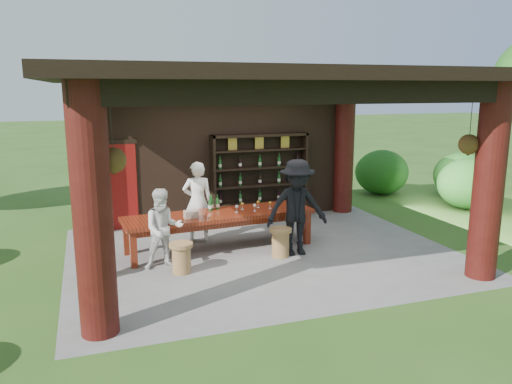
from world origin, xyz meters
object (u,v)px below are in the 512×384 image
object	(u,v)px
stool_near_left	(181,257)
host	(198,202)
tasting_table	(220,218)
guest_woman	(164,229)
wine_shelf	(260,177)
stool_near_right	(280,242)
napkin_basket	(191,214)
stool_far_left	(101,265)
guest_man	(297,208)

from	to	relation	value
stool_near_left	host	distance (m)	1.98
tasting_table	stool_near_left	world-z (taller)	tasting_table
host	guest_woman	xyz separation A→B (m)	(-0.93, -1.39, -0.12)
tasting_table	stool_near_left	size ratio (longest dim) A/B	7.10
wine_shelf	stool_near_right	world-z (taller)	wine_shelf
tasting_table	stool_near_right	bearing A→B (deg)	-40.00
napkin_basket	guest_woman	bearing A→B (deg)	-139.14
wine_shelf	host	size ratio (longest dim) A/B	1.41
stool_near_left	host	bearing A→B (deg)	68.65
stool_near_left	stool_near_right	world-z (taller)	stool_near_right
guest_woman	stool_far_left	bearing A→B (deg)	-170.44
tasting_table	stool_near_left	distance (m)	1.50
guest_man	host	bearing A→B (deg)	142.39
stool_near_right	host	bearing A→B (deg)	130.18
stool_far_left	wine_shelf	bearing A→B (deg)	36.20
stool_near_left	tasting_table	bearing A→B (deg)	47.68
guest_man	tasting_table	bearing A→B (deg)	154.04
stool_near_left	guest_woman	bearing A→B (deg)	122.78
guest_man	stool_near_left	bearing A→B (deg)	-168.31
stool_near_left	stool_far_left	bearing A→B (deg)	172.16
wine_shelf	host	world-z (taller)	wine_shelf
wine_shelf	tasting_table	world-z (taller)	wine_shelf
stool_near_left	napkin_basket	xyz separation A→B (m)	(0.37, 0.90, 0.53)
stool_near_left	wine_shelf	bearing A→B (deg)	50.18
tasting_table	guest_woman	xyz separation A→B (m)	(-1.22, -0.71, 0.09)
stool_far_left	napkin_basket	xyz separation A→B (m)	(1.73, 0.71, 0.58)
stool_near_right	napkin_basket	bearing A→B (deg)	157.77
stool_far_left	napkin_basket	size ratio (longest dim) A/B	1.73
wine_shelf	guest_man	size ratio (longest dim) A/B	1.28
stool_far_left	guest_man	bearing A→B (deg)	1.63
stool_near_right	guest_man	size ratio (longest dim) A/B	0.30
tasting_table	host	bearing A→B (deg)	113.01
stool_far_left	host	distance (m)	2.65
stool_far_left	guest_man	world-z (taller)	guest_man
stool_near_right	guest_man	world-z (taller)	guest_man
wine_shelf	stool_near_right	distance (m)	2.93
host	napkin_basket	bearing A→B (deg)	80.52
guest_woman	guest_man	distance (m)	2.57
guest_woman	tasting_table	bearing A→B (deg)	30.16
napkin_basket	guest_man	bearing A→B (deg)	-17.42
guest_woman	stool_near_left	bearing A→B (deg)	-57.10
host	napkin_basket	distance (m)	0.92
tasting_table	stool_near_left	bearing A→B (deg)	-132.32
stool_far_left	stool_near_left	bearing A→B (deg)	-7.84
guest_woman	napkin_basket	size ratio (longest dim) A/B	5.61
guest_man	stool_near_right	bearing A→B (deg)	-168.43
stool_near_right	guest_man	xyz separation A→B (m)	(0.35, 0.04, 0.64)
guest_woman	guest_man	xyz separation A→B (m)	(2.56, -0.08, 0.21)
tasting_table	stool_near_right	size ratio (longest dim) A/B	6.90
stool_near_left	napkin_basket	bearing A→B (deg)	67.54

